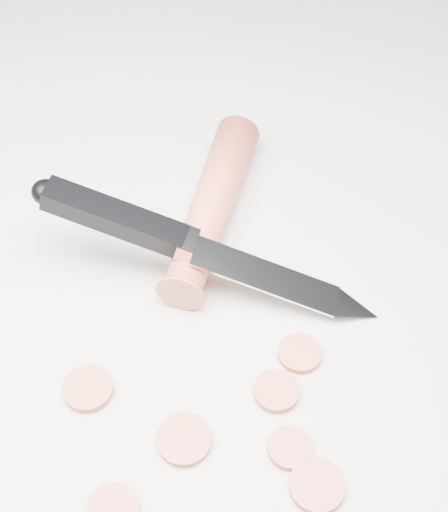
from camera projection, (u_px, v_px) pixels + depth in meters
ground at (196, 359)px, 0.53m from camera, size 2.40×2.40×0.00m
carrot at (212, 206)px, 0.60m from camera, size 0.16×0.15×0.03m
carrot_slice_0 at (113, 509)px, 0.46m from camera, size 0.03×0.03×0.01m
carrot_slice_1 at (277, 391)px, 0.51m from camera, size 0.03×0.03×0.01m
carrot_slice_2 at (184, 440)px, 0.49m from camera, size 0.04×0.04×0.01m
carrot_slice_3 at (317, 486)px, 0.47m from camera, size 0.04×0.04×0.01m
carrot_slice_4 at (300, 353)px, 0.53m from camera, size 0.03×0.03×0.01m
carrot_slice_5 at (88, 389)px, 0.51m from camera, size 0.04×0.04×0.01m
carrot_slice_6 at (290, 448)px, 0.48m from camera, size 0.03×0.03×0.01m
kitchen_knife at (207, 248)px, 0.55m from camera, size 0.21×0.22×0.08m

